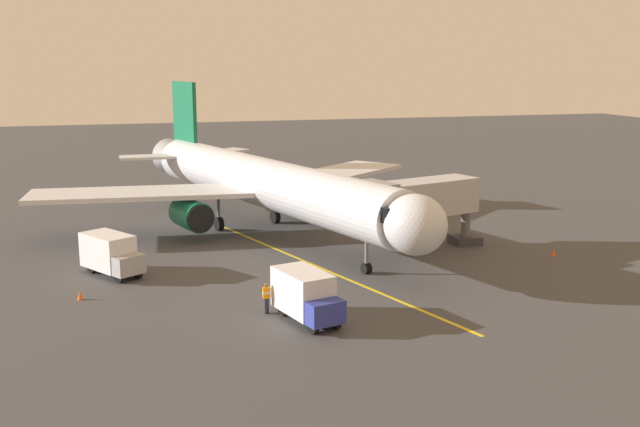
# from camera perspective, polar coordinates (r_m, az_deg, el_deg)

# --- Properties ---
(ground_plane) EXTENTS (220.00, 220.00, 0.00)m
(ground_plane) POSITION_cam_1_polar(r_m,az_deg,el_deg) (59.47, -3.51, -1.53)
(ground_plane) COLOR #424244
(apron_lead_in_line) EXTENTS (11.98, 38.30, 0.01)m
(apron_lead_in_line) POSITION_cam_1_polar(r_m,az_deg,el_deg) (53.83, -2.89, -2.92)
(apron_lead_in_line) COLOR yellow
(apron_lead_in_line) RESTS_ON ground
(airplane) EXTENTS (33.27, 39.46, 11.50)m
(airplane) POSITION_cam_1_polar(r_m,az_deg,el_deg) (58.99, -4.37, 2.31)
(airplane) COLOR silver
(airplane) RESTS_ON ground
(jet_bridge) EXTENTS (11.41, 5.83, 5.40)m
(jet_bridge) POSITION_cam_1_polar(r_m,az_deg,el_deg) (52.76, 6.68, 0.90)
(jet_bridge) COLOR #B7B7BC
(jet_bridge) RESTS_ON ground
(ground_crew_marshaller) EXTENTS (0.40, 0.26, 1.71)m
(ground_crew_marshaller) POSITION_cam_1_polar(r_m,az_deg,el_deg) (40.82, -4.10, -6.42)
(ground_crew_marshaller) COLOR #23232D
(ground_crew_marshaller) RESTS_ON ground
(box_truck_near_nose) EXTENTS (4.08, 4.94, 2.62)m
(box_truck_near_nose) POSITION_cam_1_polar(r_m,az_deg,el_deg) (49.50, -15.56, -2.99)
(box_truck_near_nose) COLOR #9E9EA3
(box_truck_near_nose) RESTS_ON ground
(box_truck_portside) EXTENTS (3.08, 4.95, 2.62)m
(box_truck_portside) POSITION_cam_1_polar(r_m,az_deg,el_deg) (39.45, -1.01, -6.27)
(box_truck_portside) COLOR #2D3899
(box_truck_portside) RESTS_ON ground
(safety_cone_nose_left) EXTENTS (0.32, 0.32, 0.55)m
(safety_cone_nose_left) POSITION_cam_1_polar(r_m,az_deg,el_deg) (45.32, -17.79, -5.93)
(safety_cone_nose_left) COLOR #F2590F
(safety_cone_nose_left) RESTS_ON ground
(safety_cone_nose_right) EXTENTS (0.32, 0.32, 0.55)m
(safety_cone_nose_right) POSITION_cam_1_polar(r_m,az_deg,el_deg) (55.10, 17.34, -2.82)
(safety_cone_nose_right) COLOR #F2590F
(safety_cone_nose_right) RESTS_ON ground
(safety_cone_wing_port) EXTENTS (0.32, 0.32, 0.55)m
(safety_cone_wing_port) POSITION_cam_1_polar(r_m,az_deg,el_deg) (42.82, 0.50, -6.38)
(safety_cone_wing_port) COLOR #F2590F
(safety_cone_wing_port) RESTS_ON ground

